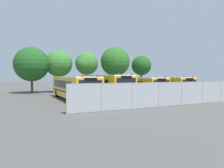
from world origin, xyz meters
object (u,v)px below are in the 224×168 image
tree_2 (86,64)px  traffic_cone (122,103)px  school_bus_2 (133,86)px  tree_0 (32,63)px  tree_4 (142,66)px  school_bus_1 (106,85)px  tree_3 (115,61)px  tree_1 (58,63)px  school_bus_0 (74,87)px  school_bus_3 (160,85)px

tree_2 → traffic_cone: bearing=-97.7°
school_bus_2 → tree_2: tree_2 is taller
tree_0 → tree_2: tree_0 is taller
tree_2 → tree_4: (10.68, 0.42, -0.04)m
school_bus_1 → tree_3: bearing=-121.3°
tree_1 → tree_3: bearing=-11.6°
school_bus_2 → tree_0: size_ratio=1.56×
tree_3 → traffic_cone: 17.59m
tree_2 → tree_1: bearing=161.9°
tree_2 → school_bus_2: bearing=-73.6°
tree_1 → tree_2: size_ratio=1.03×
school_bus_0 → school_bus_2: size_ratio=1.03×
tree_0 → traffic_cone: tree_0 is taller
tree_3 → tree_4: bearing=9.0°
tree_1 → traffic_cone: size_ratio=12.03×
traffic_cone → tree_4: bearing=51.9°
school_bus_2 → tree_4: (7.87, 9.96, 3.09)m
school_bus_1 → tree_4: tree_4 is taller
school_bus_3 → tree_2: bearing=-57.0°
tree_3 → traffic_cone: bearing=-114.4°
tree_3 → tree_0: bearing=171.8°
school_bus_1 → tree_0: bearing=-57.0°
school_bus_3 → tree_4: (4.13, 10.42, 3.08)m
school_bus_3 → tree_3: (-1.72, 9.49, 3.68)m
tree_0 → tree_2: 7.99m
school_bus_2 → tree_2: 10.42m
school_bus_2 → traffic_cone: school_bus_2 is taller
school_bus_2 → tree_2: bearing=-75.3°
tree_4 → traffic_cone: bearing=-128.1°
school_bus_1 → tree_4: 15.68m
school_bus_0 → tree_3: tree_3 is taller
school_bus_3 → tree_3: tree_3 is taller
school_bus_3 → tree_2: 12.35m
tree_1 → tree_2: bearing=-18.1°
school_bus_1 → tree_0: tree_0 is taller
tree_3 → tree_4: 5.95m
school_bus_0 → tree_0: tree_0 is taller
school_bus_1 → school_bus_3: school_bus_1 is taller
tree_2 → tree_3: 4.89m
school_bus_0 → tree_4: (15.32, 10.17, 3.04)m
tree_4 → tree_1: bearing=176.5°
tree_0 → tree_3: 12.86m
tree_4 → school_bus_3: bearing=-111.6°
school_bus_2 → tree_1: size_ratio=1.63×
tree_1 → tree_4: 14.77m
tree_2 → tree_4: 10.69m
tree_1 → school_bus_2: bearing=-57.7°
school_bus_2 → tree_0: (-10.68, 10.88, 3.03)m
tree_4 → traffic_cone: size_ratio=11.52×
tree_0 → tree_4: 18.58m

